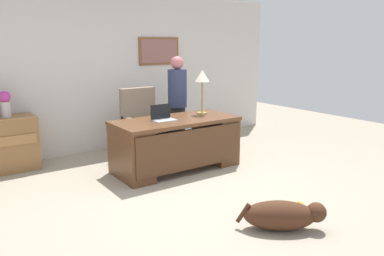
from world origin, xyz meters
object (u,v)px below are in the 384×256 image
(armchair, at_px, (143,127))
(vase_with_flowers, at_px, (5,103))
(desk, at_px, (177,142))
(person_standing, at_px, (177,103))
(dog_toy_bone, at_px, (301,204))
(laptop, at_px, (163,116))
(desk_lamp, at_px, (202,79))
(dog_lying, at_px, (283,215))

(armchair, relative_size, vase_with_flowers, 2.99)
(desk, height_order, vase_with_flowers, vase_with_flowers)
(person_standing, distance_m, dog_toy_bone, 2.87)
(person_standing, relative_size, laptop, 5.09)
(laptop, bearing_deg, desk, -12.40)
(desk, relative_size, desk_lamp, 2.67)
(desk_lamp, distance_m, vase_with_flowers, 2.89)
(laptop, bearing_deg, armchair, 82.40)
(dog_lying, height_order, dog_toy_bone, dog_lying)
(laptop, height_order, vase_with_flowers, vase_with_flowers)
(laptop, bearing_deg, dog_lying, -88.47)
(person_standing, relative_size, desk_lamp, 2.38)
(dog_lying, bearing_deg, desk_lamp, 73.22)
(armchair, height_order, dog_toy_bone, armchair)
(desk_lamp, bearing_deg, laptop, -173.09)
(armchair, distance_m, desk_lamp, 1.28)
(armchair, bearing_deg, desk_lamp, -48.87)
(dog_lying, height_order, desk_lamp, desk_lamp)
(person_standing, bearing_deg, desk_lamp, -88.10)
(dog_lying, height_order, laptop, laptop)
(dog_toy_bone, bearing_deg, laptop, 108.35)
(laptop, xyz_separation_m, desk_lamp, (0.77, 0.09, 0.49))
(armchair, bearing_deg, vase_with_flowers, 166.00)
(armchair, height_order, laptop, armchair)
(desk, height_order, armchair, armchair)
(vase_with_flowers, height_order, dog_toy_bone, vase_with_flowers)
(desk, xyz_separation_m, laptop, (-0.21, 0.05, 0.40))
(desk_lamp, relative_size, dog_toy_bone, 4.73)
(dog_toy_bone, bearing_deg, person_standing, 88.24)
(desk, height_order, laptop, laptop)
(dog_lying, distance_m, desk_lamp, 2.70)
(desk, bearing_deg, dog_toy_bone, -76.98)
(laptop, height_order, desk_lamp, desk_lamp)
(person_standing, relative_size, dog_lying, 2.12)
(laptop, xyz_separation_m, dog_toy_bone, (0.66, -1.99, -0.79))
(desk, relative_size, laptop, 5.70)
(armchair, xyz_separation_m, desk_lamp, (0.65, -0.75, 0.81))
(dog_lying, xyz_separation_m, desk_lamp, (0.71, 2.34, 1.15))
(person_standing, distance_m, vase_with_flowers, 2.64)
(dog_lying, bearing_deg, laptop, 91.53)
(vase_with_flowers, bearing_deg, dog_toy_bone, -53.08)
(desk_lamp, bearing_deg, armchair, 131.13)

